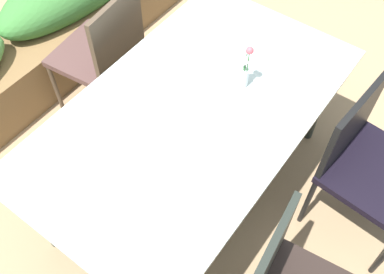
% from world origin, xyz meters
% --- Properties ---
extents(ground_plane, '(12.00, 12.00, 0.00)m').
position_xyz_m(ground_plane, '(0.00, 0.00, 0.00)').
color(ground_plane, '#9E7F5B').
extents(dining_table, '(1.74, 1.01, 0.72)m').
position_xyz_m(dining_table, '(0.07, -0.02, 0.66)').
color(dining_table, '#B2C6C1').
rests_on(dining_table, ground).
extents(chair_far_side, '(0.51, 0.51, 0.91)m').
position_xyz_m(chair_far_side, '(0.27, 0.78, 0.51)').
color(chair_far_side, '#523734').
rests_on(chair_far_side, ground).
extents(chair_near_right, '(0.54, 0.54, 0.88)m').
position_xyz_m(chair_near_right, '(0.47, -0.83, 0.51)').
color(chair_near_right, black).
rests_on(chair_near_right, ground).
extents(flower_vase, '(0.05, 0.06, 0.26)m').
position_xyz_m(flower_vase, '(0.35, -0.13, 0.83)').
color(flower_vase, silver).
rests_on(flower_vase, dining_table).
extents(planter_box, '(3.45, 0.54, 0.71)m').
position_xyz_m(planter_box, '(0.00, 1.40, 0.33)').
color(planter_box, brown).
rests_on(planter_box, ground).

